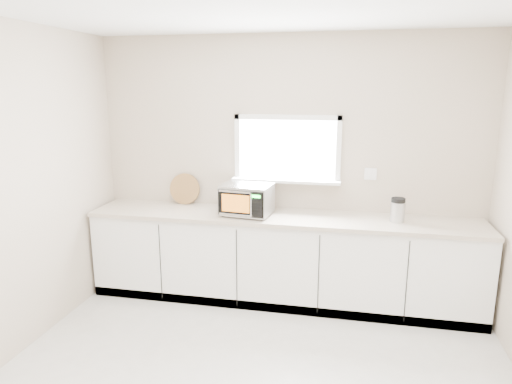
# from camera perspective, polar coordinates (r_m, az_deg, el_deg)

# --- Properties ---
(back_wall) EXTENTS (4.00, 0.17, 2.70)m
(back_wall) POSITION_cam_1_polar(r_m,az_deg,el_deg) (4.77, 3.90, 3.18)
(back_wall) COLOR beige
(back_wall) RESTS_ON ground
(cabinets) EXTENTS (3.92, 0.60, 0.88)m
(cabinets) POSITION_cam_1_polar(r_m,az_deg,el_deg) (4.74, 3.22, -8.49)
(cabinets) COLOR white
(cabinets) RESTS_ON ground
(countertop) EXTENTS (3.92, 0.64, 0.04)m
(countertop) POSITION_cam_1_polar(r_m,az_deg,el_deg) (4.58, 3.27, -3.18)
(countertop) COLOR beige
(countertop) RESTS_ON cabinets
(microwave) EXTENTS (0.52, 0.45, 0.31)m
(microwave) POSITION_cam_1_polar(r_m,az_deg,el_deg) (4.55, -1.16, -0.89)
(microwave) COLOR black
(microwave) RESTS_ON countertop
(knife_block) EXTENTS (0.11, 0.20, 0.28)m
(knife_block) POSITION_cam_1_polar(r_m,az_deg,el_deg) (4.66, -3.36, -1.16)
(knife_block) COLOR #412917
(knife_block) RESTS_ON countertop
(cutting_board) EXTENTS (0.34, 0.08, 0.34)m
(cutting_board) POSITION_cam_1_polar(r_m,az_deg,el_deg) (5.05, -8.90, 0.41)
(cutting_board) COLOR #AD8443
(cutting_board) RESTS_ON countertop
(coffee_grinder) EXTENTS (0.15, 0.15, 0.24)m
(coffee_grinder) POSITION_cam_1_polar(r_m,az_deg,el_deg) (4.54, 17.29, -2.13)
(coffee_grinder) COLOR silver
(coffee_grinder) RESTS_ON countertop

